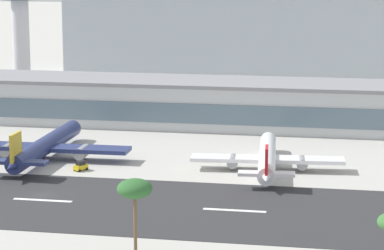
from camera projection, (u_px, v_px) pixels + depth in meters
ground_plane at (43, 195)px, 177.90m from camera, size 1400.00×1400.00×0.00m
runway_strip at (37, 200)px, 174.32m from camera, size 800.00×38.52×0.08m
runway_centreline_dash_4 at (43, 200)px, 174.10m from camera, size 12.00×1.20×0.01m
runway_centreline_dash_5 at (235, 210)px, 167.20m from camera, size 12.00×1.20×0.01m
terminal_building at (192, 102)px, 249.91m from camera, size 197.35×23.56×12.88m
control_tower at (20, 26)px, 291.65m from camera, size 12.38×12.38×38.11m
distant_hotel_block at (252, 36)px, 342.79m from camera, size 140.30×37.82×32.70m
airliner_gold_tail_gate_1 at (44, 147)px, 207.56m from camera, size 40.51×47.78×9.97m
airliner_red_tail_gate_2 at (267, 159)px, 197.22m from camera, size 34.59×42.68×8.92m
service_baggage_tug_0 at (81, 166)px, 198.05m from camera, size 3.02×3.57×2.20m
palm_tree_0 at (135, 190)px, 140.76m from camera, size 5.69×5.69×12.54m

